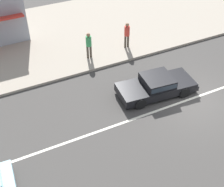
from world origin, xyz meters
TOP-DOWN VIEW (x-y plane):
  - ground_plane at (0.00, 0.00)m, footprint 160.00×160.00m
  - lane_centre_stripe at (0.00, 0.00)m, footprint 50.40×0.14m
  - kerb_strip at (0.00, 9.62)m, footprint 68.00×10.00m
  - sedan_black_2 at (-1.39, 1.26)m, footprint 4.38×2.14m
  - pedestrian_by_shop at (-3.35, 5.88)m, footprint 0.34×0.34m
  - pedestrian_far_end at (-0.68, 5.99)m, footprint 0.34×0.34m

SIDE VIEW (x-z plane):
  - ground_plane at x=0.00m, z-range 0.00..0.00m
  - lane_centre_stripe at x=0.00m, z-range 0.00..0.01m
  - kerb_strip at x=0.00m, z-range 0.00..0.15m
  - sedan_black_2 at x=-1.39m, z-range 0.00..1.07m
  - pedestrian_by_shop at x=-3.35m, z-range 0.29..1.99m
  - pedestrian_far_end at x=-0.68m, z-range 0.29..2.00m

